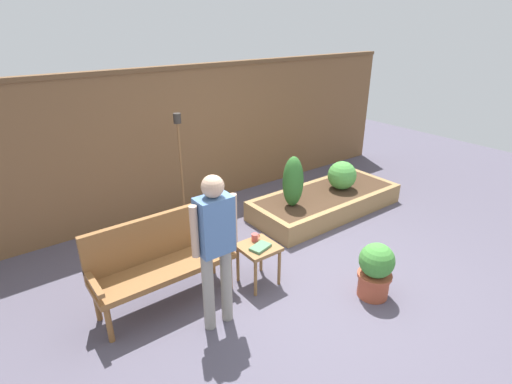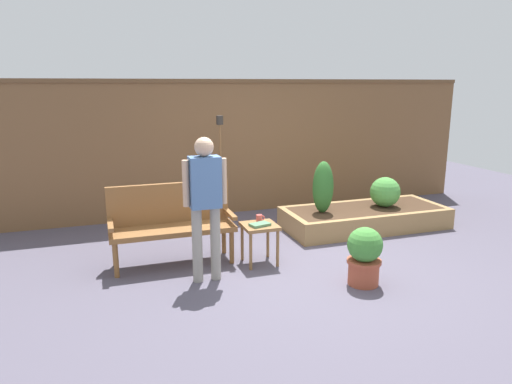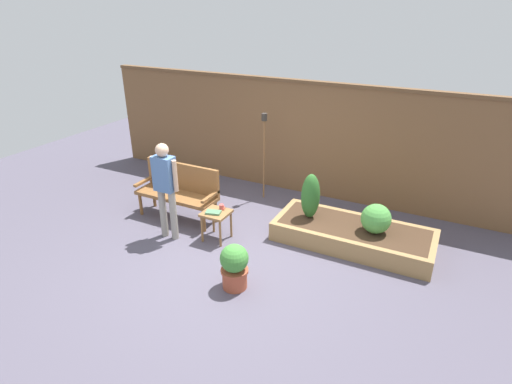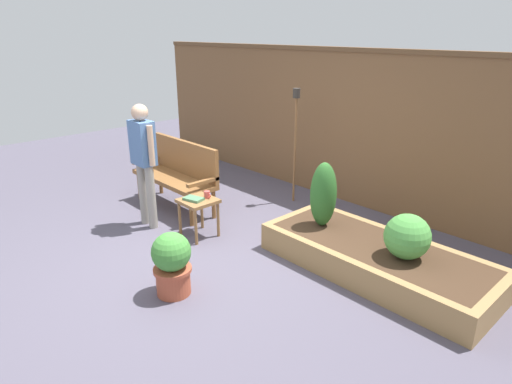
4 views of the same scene
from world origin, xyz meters
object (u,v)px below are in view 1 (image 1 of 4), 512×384
(book_on_table, at_px, (260,247))
(person_by_bench, at_px, (215,241))
(shrub_near_bench, at_px, (293,182))
(tiki_torch, at_px, (180,151))
(cup_on_table, at_px, (255,237))
(garden_bench, at_px, (160,255))
(shrub_far_corner, at_px, (342,175))
(potted_boxwood, at_px, (376,269))
(side_table, at_px, (258,252))

(book_on_table, bearing_deg, person_by_bench, -176.45)
(shrub_near_bench, distance_m, tiki_torch, 1.61)
(cup_on_table, bearing_deg, garden_bench, 164.82)
(shrub_far_corner, bearing_deg, garden_bench, -172.39)
(book_on_table, xyz_separation_m, tiki_torch, (-0.00, 1.77, 0.63))
(tiki_torch, bearing_deg, person_by_bench, -108.93)
(shrub_far_corner, bearing_deg, tiki_torch, 158.33)
(book_on_table, height_order, potted_boxwood, potted_boxwood)
(book_on_table, relative_size, person_by_bench, 0.15)
(side_table, height_order, potted_boxwood, potted_boxwood)
(garden_bench, relative_size, cup_on_table, 13.37)
(book_on_table, bearing_deg, shrub_near_bench, 20.17)
(tiki_torch, bearing_deg, shrub_far_corner, -21.67)
(cup_on_table, bearing_deg, potted_boxwood, -51.95)
(shrub_far_corner, distance_m, person_by_bench, 3.19)
(potted_boxwood, height_order, person_by_bench, person_by_bench)
(shrub_near_bench, distance_m, person_by_bench, 2.24)
(potted_boxwood, distance_m, person_by_bench, 1.78)
(potted_boxwood, bearing_deg, cup_on_table, 128.05)
(cup_on_table, bearing_deg, person_by_bench, -152.04)
(cup_on_table, bearing_deg, book_on_table, -107.34)
(potted_boxwood, height_order, shrub_far_corner, shrub_far_corner)
(potted_boxwood, bearing_deg, shrub_near_bench, 77.63)
(garden_bench, xyz_separation_m, book_on_table, (0.96, -0.44, -0.05))
(garden_bench, height_order, shrub_far_corner, garden_bench)
(cup_on_table, relative_size, shrub_far_corner, 0.24)
(side_table, xyz_separation_m, shrub_near_bench, (1.23, 0.82, 0.27))
(side_table, relative_size, cup_on_table, 4.46)
(shrub_near_bench, xyz_separation_m, tiki_torch, (-1.25, 0.90, 0.46))
(cup_on_table, xyz_separation_m, potted_boxwood, (0.81, -1.04, -0.19))
(side_table, xyz_separation_m, cup_on_table, (0.04, 0.11, 0.13))
(potted_boxwood, bearing_deg, shrub_far_corner, 51.01)
(book_on_table, xyz_separation_m, shrub_near_bench, (1.25, 0.87, 0.17))
(side_table, bearing_deg, book_on_table, -106.08)
(garden_bench, relative_size, shrub_far_corner, 3.25)
(shrub_near_bench, bearing_deg, book_on_table, -145.06)
(potted_boxwood, distance_m, shrub_near_bench, 1.81)
(garden_bench, bearing_deg, cup_on_table, -15.18)
(garden_bench, height_order, person_by_bench, person_by_bench)
(potted_boxwood, xyz_separation_m, tiki_torch, (-0.86, 2.65, 0.79))
(garden_bench, xyz_separation_m, shrub_near_bench, (2.20, 0.43, 0.12))
(tiki_torch, bearing_deg, shrub_near_bench, -35.94)
(cup_on_table, bearing_deg, tiki_torch, 91.90)
(person_by_bench, bearing_deg, shrub_far_corner, 20.34)
(garden_bench, relative_size, book_on_table, 6.31)
(potted_boxwood, relative_size, person_by_bench, 0.40)
(cup_on_table, relative_size, book_on_table, 0.47)
(side_table, distance_m, person_by_bench, 0.93)
(garden_bench, xyz_separation_m, cup_on_table, (1.01, -0.27, -0.02))
(shrub_far_corner, bearing_deg, potted_boxwood, -128.99)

